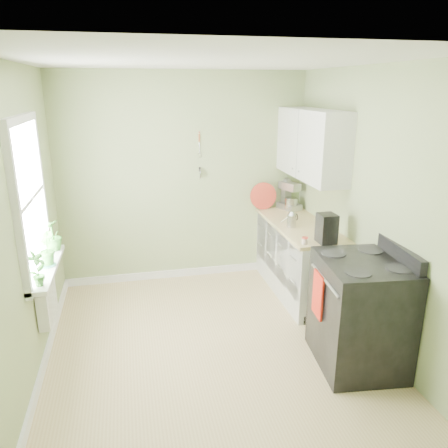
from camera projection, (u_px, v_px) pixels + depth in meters
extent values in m
cube|color=tan|center=(212.00, 348.00, 4.38)|extent=(3.20, 3.60, 0.02)
cube|color=white|center=(210.00, 59.00, 3.56)|extent=(3.20, 3.60, 0.02)
cube|color=#9CAC75|center=(184.00, 179.00, 5.65)|extent=(3.20, 0.02, 2.70)
cube|color=#9CAC75|center=(22.00, 231.00, 3.63)|extent=(0.02, 3.60, 2.70)
cube|color=#9CAC75|center=(371.00, 208.00, 4.31)|extent=(0.02, 3.60, 2.70)
cube|color=white|center=(298.00, 259.00, 5.45)|extent=(0.60, 1.60, 0.87)
cube|color=#DDC687|center=(300.00, 225.00, 5.31)|extent=(0.64, 1.60, 0.04)
cube|color=white|center=(311.00, 144.00, 5.14)|extent=(0.35, 1.40, 0.80)
cube|color=white|center=(28.00, 199.00, 3.86)|extent=(0.02, 1.00, 1.30)
cube|color=white|center=(20.00, 119.00, 3.65)|extent=(0.06, 1.14, 0.07)
cube|color=white|center=(40.00, 270.00, 4.07)|extent=(0.06, 1.14, 0.07)
cube|color=white|center=(31.00, 199.00, 3.86)|extent=(0.04, 1.00, 0.04)
cube|color=white|center=(47.00, 268.00, 4.07)|extent=(0.18, 1.14, 0.04)
cube|color=white|center=(47.00, 302.00, 4.12)|extent=(0.12, 0.50, 0.35)
cylinder|color=#DDC687|center=(199.00, 138.00, 5.51)|extent=(0.02, 0.02, 0.10)
cylinder|color=silver|center=(199.00, 147.00, 5.55)|extent=(0.01, 0.01, 0.16)
cylinder|color=silver|center=(200.00, 174.00, 5.65)|extent=(0.01, 0.14, 0.14)
cube|color=black|center=(359.00, 315.00, 4.00)|extent=(0.81, 0.92, 1.00)
cube|color=black|center=(365.00, 263.00, 3.85)|extent=(0.81, 0.92, 0.03)
cube|color=black|center=(398.00, 252.00, 3.89)|extent=(0.16, 0.84, 0.16)
cylinder|color=#B2B2B7|center=(325.00, 280.00, 3.81)|extent=(0.10, 0.69, 0.02)
cube|color=red|center=(318.00, 295.00, 3.97)|extent=(0.05, 0.24, 0.42)
cube|color=#B2B2B7|center=(289.00, 206.00, 5.91)|extent=(0.30, 0.36, 0.08)
cube|color=#B2B2B7|center=(286.00, 194.00, 5.99)|extent=(0.14, 0.12, 0.22)
cube|color=#B2B2B7|center=(290.00, 186.00, 5.84)|extent=(0.24, 0.34, 0.10)
sphere|color=#B2B2B7|center=(287.00, 182.00, 5.94)|extent=(0.12, 0.12, 0.12)
cylinder|color=silver|center=(291.00, 203.00, 5.83)|extent=(0.17, 0.17, 0.14)
cylinder|color=silver|center=(291.00, 221.00, 5.14)|extent=(0.11, 0.11, 0.15)
cone|color=silver|center=(292.00, 213.00, 5.11)|extent=(0.11, 0.11, 0.04)
cylinder|color=silver|center=(285.00, 219.00, 5.12)|extent=(0.11, 0.03, 0.08)
cube|color=black|center=(327.00, 228.00, 4.61)|extent=(0.18, 0.20, 0.31)
cylinder|color=black|center=(324.00, 237.00, 4.63)|extent=(0.10, 0.10, 0.11)
cylinder|color=#BA3727|center=(263.00, 196.00, 5.87)|extent=(0.37, 0.07, 0.36)
cylinder|color=#AD998B|center=(305.00, 241.00, 4.59)|extent=(0.06, 0.06, 0.06)
cylinder|color=#BA3727|center=(305.00, 238.00, 4.58)|extent=(0.07, 0.07, 0.01)
imported|color=#337426|center=(37.00, 269.00, 3.61)|extent=(0.18, 0.20, 0.31)
imported|color=#337426|center=(46.00, 248.00, 4.06)|extent=(0.19, 0.21, 0.32)
imported|color=#337426|center=(52.00, 235.00, 4.42)|extent=(0.23, 0.23, 0.32)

